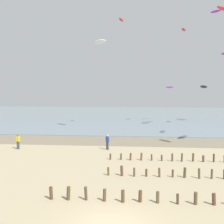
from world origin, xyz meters
The scene contains 14 objects.
wet_sand_strip centered at (0.00, 23.39, 0.00)m, with size 120.00×7.08×0.01m, color #84755B.
sea centered at (0.00, 61.93, 0.05)m, with size 160.00×70.00×0.10m, color gray.
groyne_near centered at (3.08, 3.09, 0.36)m, with size 15.32×0.36×0.83m.
groyne_mid centered at (6.64, 8.22, 0.36)m, with size 15.80×0.34×0.81m.
groyne_far centered at (5.20, 13.35, 0.35)m, with size 12.76×0.31×0.80m.
person_left_flank centered at (-2.21, 17.89, 0.92)m, with size 0.45×0.41×1.71m.
person_right_flank centered at (-12.31, 17.18, 0.92)m, with size 0.54×0.33×1.71m.
kite_aloft_0 centered at (14.63, 35.11, 19.81)m, with size 3.59×1.15×0.58m, color red.
kite_aloft_1 centered at (15.20, 42.05, 21.22)m, with size 2.30×0.73×0.37m, color purple.
kite_aloft_3 centered at (-1.97, 36.62, 18.80)m, with size 2.30×0.74×0.37m, color red.
kite_aloft_5 centered at (6.73, 39.12, 7.26)m, with size 2.37×0.76×0.38m, color purple.
kite_aloft_6 centered at (-5.15, 32.65, 14.39)m, with size 3.51×1.12×0.56m, color white.
kite_aloft_7 centered at (9.41, 41.89, 17.99)m, with size 2.34×0.75×0.38m, color red.
kite_aloft_9 centered at (14.58, 47.77, 7.39)m, with size 3.46×1.11×0.55m, color black.
Camera 1 is at (1.41, -13.46, 6.65)m, focal length 45.71 mm.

